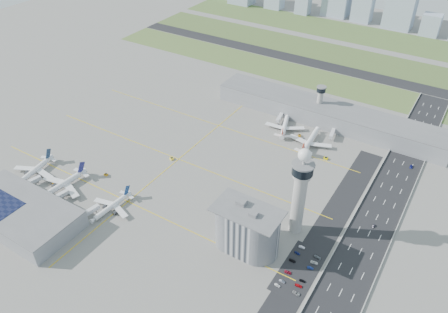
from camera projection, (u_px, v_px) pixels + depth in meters
The scene contains 52 objects.
ground at pixel (198, 198), 313.45m from camera, with size 1000.00×1000.00×0.00m, color gray.
grass_strip_0 at pixel (300, 75), 476.27m from camera, with size 480.00×50.00×0.08m, color #4A5D2C.
grass_strip_1 at pixel (326, 52), 527.70m from camera, with size 480.00×60.00×0.08m, color #4C6730.
grass_strip_2 at pixel (348, 32), 582.56m from camera, with size 480.00×70.00×0.08m, color #40592A.
runway at pixel (314, 63), 501.63m from camera, with size 480.00×22.00×0.10m, color black.
highway at pixel (354, 264), 264.21m from camera, with size 28.00×500.00×0.10m, color black.
barrier_left at pixel (332, 254), 269.88m from camera, with size 0.60×500.00×1.20m, color #9E9E99.
barrier_right at pixel (378, 274), 257.90m from camera, with size 0.60×500.00×1.20m, color #9E9E99.
landside_road at pixel (309, 258), 268.06m from camera, with size 18.00×260.00×0.08m, color black.
parking_lot at pixel (298, 270), 260.68m from camera, with size 20.00×44.00×0.10m, color black.
taxiway_line_h_0 at pixel (128, 202), 309.99m from camera, with size 260.00×0.60×0.01m, color yellow.
taxiway_line_h_1 at pixel (179, 159), 351.13m from camera, with size 260.00×0.60×0.01m, color yellow.
taxiway_line_h_2 at pixel (219, 126), 392.28m from camera, with size 260.00×0.60×0.01m, color yellow.
taxiway_line_v at pixel (179, 159), 351.13m from camera, with size 0.60×260.00×0.01m, color yellow.
control_tower at pixel (300, 189), 267.49m from camera, with size 14.00×14.00×64.50m.
secondary_tower at pixel (320, 100), 392.40m from camera, with size 8.60×8.60×31.90m.
admin_building at pixel (247, 229), 267.11m from camera, with size 42.00×24.00×33.50m.
terminal_pier at pixel (328, 114), 393.17m from camera, with size 210.00×32.00×15.80m.
near_terminal at pixel (20, 213), 291.10m from camera, with size 84.00×42.00×13.00m.
airplane_near_a at pixel (32, 169), 330.93m from camera, with size 42.38×36.02×11.87m, color white, non-canonical shape.
airplane_near_b at pixel (60, 183), 316.88m from camera, with size 45.48×38.66×12.73m, color white, non-canonical shape.
airplane_near_c at pixel (110, 205), 299.73m from camera, with size 37.16×31.59×10.41m, color white, non-canonical shape.
airplane_far_a at pixel (285, 123), 384.96m from camera, with size 41.61×35.36×11.65m, color white, non-canonical shape.
airplane_far_b at pixel (311, 138), 365.26m from camera, with size 43.99×37.39×12.32m, color white, non-canonical shape.
jet_bridge_near_0 at pixel (23, 187), 318.29m from camera, with size 14.00×3.00×5.70m, color silver, non-canonical shape.
jet_bridge_near_1 at pixel (51, 202), 305.46m from camera, with size 14.00×3.00×5.70m, color silver, non-canonical shape.
jet_bridge_near_2 at pixel (81, 218), 292.62m from camera, with size 14.00×3.00×5.70m, color silver, non-canonical shape.
jet_bridge_far_0 at pixel (282, 115), 401.43m from camera, with size 14.00×3.00×5.70m, color silver, non-canonical shape.
jet_bridge_far_1 at pixel (333, 131), 380.04m from camera, with size 14.00×3.00×5.70m, color silver, non-canonical shape.
tug_0 at pixel (54, 183), 325.40m from camera, with size 2.27×3.30×1.92m, color orange, non-canonical shape.
tug_1 at pixel (106, 174), 333.89m from camera, with size 1.96×2.85×1.66m, color orange, non-canonical shape.
tug_2 at pixel (130, 195), 314.21m from camera, with size 1.97×2.87×1.67m, color #F6B016, non-canonical shape.
tug_3 at pixel (172, 158), 350.32m from camera, with size 2.28×3.31×1.93m, color yellow, non-canonical shape.
tug_4 at pixel (299, 135), 377.60m from camera, with size 2.25×3.27×1.90m, color orange, non-canonical shape.
tug_5 at pixel (326, 158), 350.68m from camera, with size 2.29×3.32×1.93m, color #E4CC00, non-canonical shape.
car_lot_0 at pixel (277, 285), 251.18m from camera, with size 1.48×3.68×1.25m, color white.
car_lot_1 at pixel (282, 281), 253.40m from camera, with size 1.27×3.64×1.20m, color gray.
car_lot_2 at pixel (288, 272), 258.72m from camera, with size 1.98×4.28×1.19m, color maroon.
car_lot_3 at pixel (293, 261), 265.78m from camera, with size 1.69×4.17×1.21m, color black.
car_lot_4 at pixel (297, 253), 270.65m from camera, with size 1.48×3.69×1.26m, color navy.
car_lot_5 at pixel (302, 247), 274.62m from camera, with size 1.36×3.89×1.28m, color white.
car_lot_6 at pixel (296, 293), 246.74m from camera, with size 2.13×4.61×1.28m, color #96979A.
car_lot_7 at pixel (299, 286), 250.89m from camera, with size 1.76×4.33×1.26m, color #AE0910.
car_lot_8 at pixel (302, 281), 253.68m from camera, with size 1.46×3.64×1.24m, color black.
car_lot_9 at pixel (310, 268), 261.32m from camera, with size 1.33×3.81×1.26m, color navy.
car_lot_10 at pixel (314, 262), 264.65m from camera, with size 2.08×4.52×1.26m, color white.
car_lot_11 at pixel (317, 257), 267.95m from camera, with size 1.79×4.39×1.27m, color slate.
car_hw_1 at pixel (374, 226), 289.67m from camera, with size 1.21×3.47×1.14m, color #25222C.
car_hw_2 at pixel (411, 167), 341.98m from camera, with size 2.15×4.66×1.29m, color navy.
car_hw_4 at pixel (411, 127), 388.79m from camera, with size 1.45×3.61×1.23m, color #A1A5A8.
skyline_bldg_9 at pixel (402, 4), 578.66m from camera, with size 36.96×29.57×62.11m, color #9EADC1.
skyline_bldg_10 at pixel (431, 25), 564.45m from camera, with size 23.01×18.41×27.75m, color #9EADC1.
Camera 1 is at (140.61, -190.34, 208.49)m, focal length 35.00 mm.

